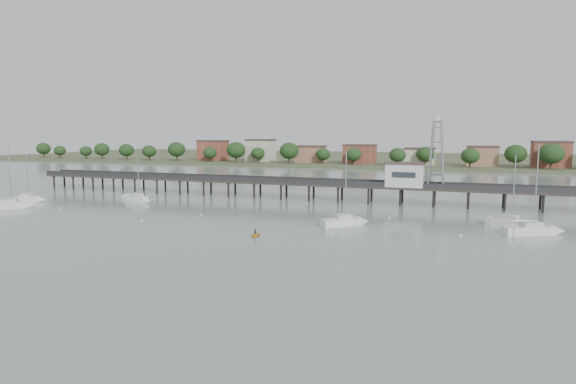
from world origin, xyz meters
The scene contains 15 objects.
ground_plane centered at (0.00, 0.00, 0.00)m, with size 500.00×500.00×0.00m, color gray.
pier centered at (0.00, 60.00, 3.79)m, with size 150.00×5.00×5.50m.
pier_building centered at (25.00, 60.00, 6.67)m, with size 8.40×5.40×5.30m.
lattice_tower centered at (31.50, 60.00, 11.10)m, with size 3.20×3.20×15.50m.
sailboat_a centered at (-51.30, 26.99, 0.64)m, with size 8.11×6.97×13.76m.
sailboat_d centered at (48.58, 34.90, 0.63)m, with size 9.30×6.04×14.81m.
sailboat_b centered at (-31.92, 42.90, 0.66)m, with size 6.52×2.73×10.64m.
sailboat_c centered at (19.00, 32.07, 0.64)m, with size 7.63×7.20×13.44m.
sailboat_e centered at (45.67, 39.28, 0.64)m, with size 7.93×5.13×12.74m.
sailboat_f centered at (-56.01, 34.96, 0.65)m, with size 7.14×4.36×11.51m.
white_tender centered at (-38.23, 46.59, 0.43)m, with size 3.84×2.34×1.39m.
yellow_dinghy centered at (7.34, 18.45, 0.00)m, with size 1.74×0.50×2.43m, color yellow.
dinghy_occupant centered at (7.34, 18.45, 0.00)m, with size 0.37×1.01×0.24m, color black.
mooring_buoys centered at (1.64, 29.90, 0.08)m, with size 79.73×18.86×0.39m.
far_shore centered at (0.36, 239.58, 0.95)m, with size 500.00×170.00×10.40m.
Camera 1 is at (36.66, -47.75, 15.66)m, focal length 30.00 mm.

